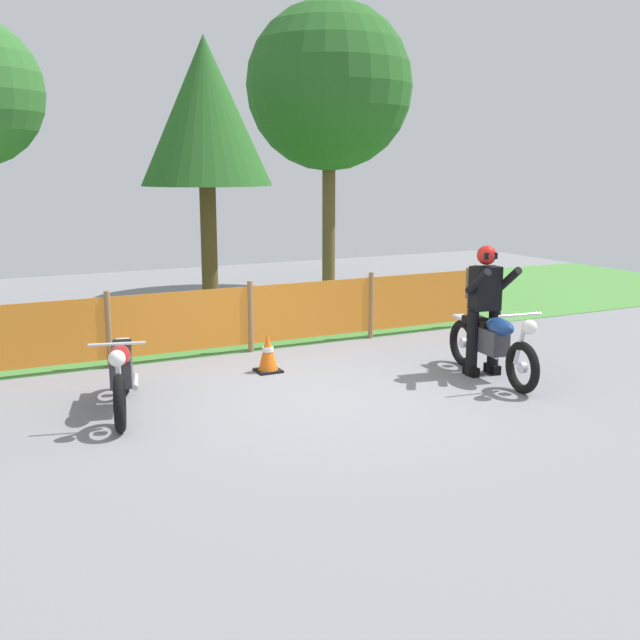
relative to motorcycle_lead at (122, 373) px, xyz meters
name	(u,v)px	position (x,y,z in m)	size (l,w,h in m)	color
ground	(326,395)	(2.30, -0.42, -0.46)	(24.00, 24.00, 0.02)	gray
grass_verge	(193,318)	(2.30, 4.81, -0.44)	(24.00, 5.65, 0.01)	#4C8C3D
barrier_fence	(250,316)	(2.30, 1.98, 0.10)	(8.21, 0.08, 1.05)	olive
tree_near_left	(205,113)	(2.51, 4.42, 3.10)	(2.21, 2.21, 4.81)	brown
tree_near_right	(329,87)	(5.88, 6.42, 3.85)	(3.47, 3.47, 6.04)	brown
motorcycle_lead	(122,373)	(0.00, 0.00, 0.00)	(0.73, 1.90, 0.92)	black
motorcycle_trailing	(492,343)	(4.51, -0.75, 0.02)	(0.61, 2.01, 0.95)	black
rider_trailing	(484,303)	(4.54, -0.53, 0.51)	(0.59, 0.72, 1.69)	black
traffic_cone	(268,353)	(2.09, 0.84, -0.19)	(0.32, 0.32, 0.53)	black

